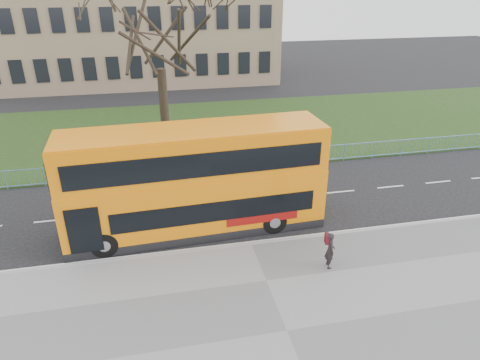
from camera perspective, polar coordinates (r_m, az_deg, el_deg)
ground at (r=20.27m, az=0.49°, el=-6.33°), size 120.00×120.00×0.00m
pavement at (r=15.12m, az=6.25°, el=-19.48°), size 80.00×10.50×0.12m
kerb at (r=18.97m, az=1.49°, el=-8.58°), size 80.00×0.20×0.14m
grass_verge at (r=33.09m, az=-4.81°, el=6.69°), size 80.00×15.40×0.08m
guard_railing at (r=25.78m, az=-2.62°, el=2.34°), size 40.00×0.12×1.10m
bare_tree at (r=27.12m, az=-10.67°, el=16.59°), size 9.22×9.22×13.17m
civic_building at (r=51.95m, az=-14.17°, el=20.81°), size 30.00×15.00×14.00m
yellow_bus at (r=19.08m, az=-5.98°, el=0.23°), size 11.65×3.25×4.83m
pedestrian at (r=17.52m, az=11.91°, el=-9.15°), size 0.45×0.61×1.56m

